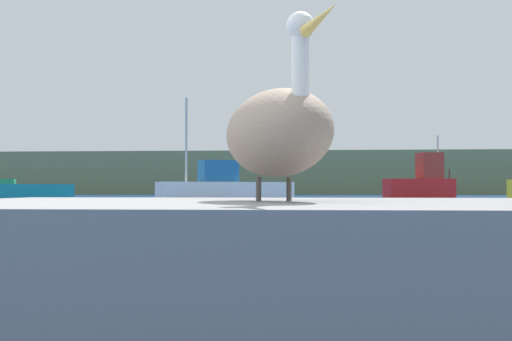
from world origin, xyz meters
TOP-DOWN VIEW (x-y plane):
  - hillside_backdrop at (0.00, 75.68)m, footprint 140.00×14.05m
  - pier_dock at (1.41, 0.50)m, footprint 3.99×2.55m
  - pelican at (1.41, 0.49)m, footprint 0.86×1.31m
  - fishing_boat_red at (9.79, 39.03)m, footprint 4.93×2.67m
  - fishing_boat_white at (-2.64, 29.39)m, footprint 7.46×4.96m
  - mooring_buoy at (-3.16, 8.36)m, footprint 0.50×0.50m

SIDE VIEW (x-z plane):
  - mooring_buoy at x=-3.16m, z-range 0.00..0.50m
  - pier_dock at x=1.41m, z-range 0.00..0.74m
  - fishing_boat_white at x=-2.64m, z-range -2.05..3.56m
  - pelican at x=1.41m, z-range 0.65..1.61m
  - fishing_boat_red at x=9.79m, z-range -1.08..3.35m
  - hillside_backdrop at x=0.00m, z-range 0.00..5.31m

